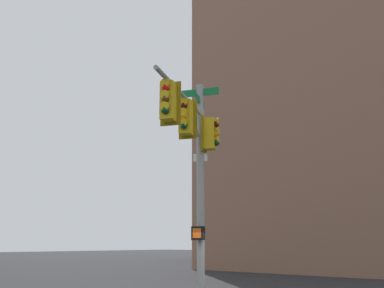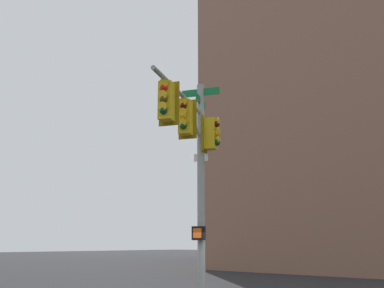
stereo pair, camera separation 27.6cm
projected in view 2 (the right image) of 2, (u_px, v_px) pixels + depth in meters
name	position (u px, v px, depth m)	size (l,w,h in m)	color
signal_pole_assembly	(194.00, 152.00, 12.51)	(2.23, 4.01, 7.22)	gray
building_brick_nearside	(343.00, 15.00, 42.35)	(20.70, 20.19, 48.59)	#845B47
building_brick_midblock	(338.00, 81.00, 58.92)	(17.13, 19.79, 48.04)	brown
building_glass_tower	(348.00, 75.00, 71.34)	(31.56, 23.05, 59.50)	#7A99B2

